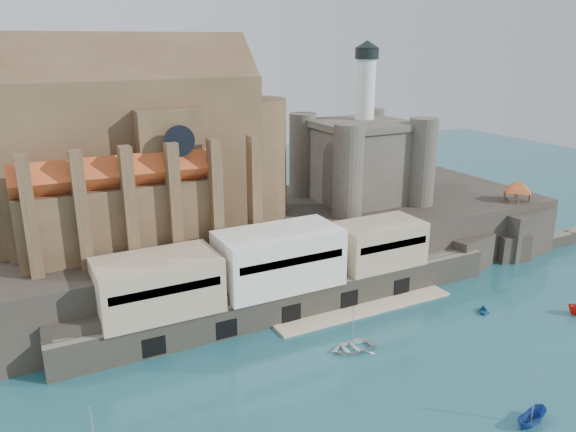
% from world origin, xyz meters
% --- Properties ---
extents(ground, '(300.00, 300.00, 0.00)m').
position_xyz_m(ground, '(0.00, 0.00, 0.00)').
color(ground, '#1A4D56').
rests_on(ground, ground).
extents(promontory, '(100.00, 36.00, 10.00)m').
position_xyz_m(promontory, '(-0.19, 39.37, 4.92)').
color(promontory, black).
rests_on(promontory, ground).
extents(quay, '(70.00, 12.00, 13.05)m').
position_xyz_m(quay, '(-10.19, 23.07, 6.07)').
color(quay, '#6C6556').
rests_on(quay, ground).
extents(church, '(47.00, 25.93, 30.51)m').
position_xyz_m(church, '(-24.13, 41.85, 22.13)').
color(church, '#513B25').
rests_on(church, promontory).
extents(castle_keep, '(21.20, 21.20, 29.30)m').
position_xyz_m(castle_keep, '(16.08, 41.08, 18.31)').
color(castle_keep, '#453F36').
rests_on(castle_keep, promontory).
extents(rock_outcrop, '(14.50, 10.50, 8.70)m').
position_xyz_m(rock_outcrop, '(42.00, 25.84, 4.02)').
color(rock_outcrop, black).
rests_on(rock_outcrop, ground).
extents(pavilion, '(6.40, 6.40, 5.40)m').
position_xyz_m(pavilion, '(42.00, 26.00, 12.73)').
color(pavilion, '#513B25').
rests_on(pavilion, rock_outcrop).
extents(boat_2, '(2.04, 2.00, 4.57)m').
position_xyz_m(boat_2, '(2.36, -12.11, 0.00)').
color(boat_2, navy).
rests_on(boat_2, ground).
extents(boat_6, '(1.57, 4.58, 6.31)m').
position_xyz_m(boat_6, '(-6.22, 9.33, 0.00)').
color(boat_6, silver).
rests_on(boat_6, ground).
extents(boat_7, '(2.80, 2.77, 2.84)m').
position_xyz_m(boat_7, '(17.24, 9.13, 0.00)').
color(boat_7, '#145098').
rests_on(boat_7, ground).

